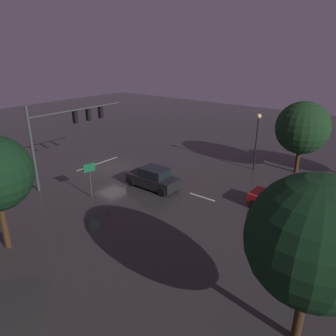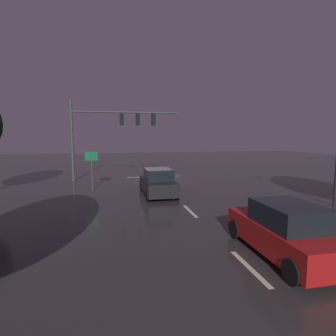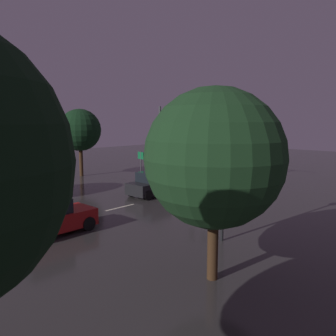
% 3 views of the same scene
% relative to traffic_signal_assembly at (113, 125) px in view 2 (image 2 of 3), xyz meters
% --- Properties ---
extents(ground_plane, '(80.00, 80.00, 0.00)m').
position_rel_traffic_signal_assembly_xyz_m(ground_plane, '(-3.61, 0.75, -4.63)').
color(ground_plane, '#2D2B2B').
extents(traffic_signal_assembly, '(9.12, 0.47, 6.67)m').
position_rel_traffic_signal_assembly_xyz_m(traffic_signal_assembly, '(0.00, 0.00, 0.00)').
color(traffic_signal_assembly, '#383A3D').
rests_on(traffic_signal_assembly, ground_plane).
extents(lane_dash_far, '(0.16, 2.20, 0.01)m').
position_rel_traffic_signal_assembly_xyz_m(lane_dash_far, '(-3.61, 4.75, -4.63)').
color(lane_dash_far, beige).
rests_on(lane_dash_far, ground_plane).
extents(lane_dash_mid, '(0.16, 2.20, 0.01)m').
position_rel_traffic_signal_assembly_xyz_m(lane_dash_mid, '(-3.61, 10.75, -4.63)').
color(lane_dash_mid, beige).
rests_on(lane_dash_mid, ground_plane).
extents(lane_dash_near, '(0.16, 2.20, 0.01)m').
position_rel_traffic_signal_assembly_xyz_m(lane_dash_near, '(-3.61, 16.75, -4.63)').
color(lane_dash_near, beige).
rests_on(lane_dash_near, ground_plane).
extents(stop_bar, '(5.00, 0.16, 0.01)m').
position_rel_traffic_signal_assembly_xyz_m(stop_bar, '(-3.61, -1.19, -4.63)').
color(stop_bar, beige).
rests_on(stop_bar, ground_plane).
extents(car_approaching, '(1.95, 4.39, 1.70)m').
position_rel_traffic_signal_assembly_xyz_m(car_approaching, '(-2.66, 6.74, -3.83)').
color(car_approaching, black).
rests_on(car_approaching, ground_plane).
extents(car_distant, '(1.90, 4.37, 1.70)m').
position_rel_traffic_signal_assembly_xyz_m(car_distant, '(-5.06, 16.24, -3.83)').
color(car_distant, maroon).
rests_on(car_distant, ground_plane).
extents(route_sign, '(0.89, 0.25, 2.71)m').
position_rel_traffic_signal_assembly_xyz_m(route_sign, '(1.52, 4.24, -2.67)').
color(route_sign, '#383A3D').
rests_on(route_sign, ground_plane).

